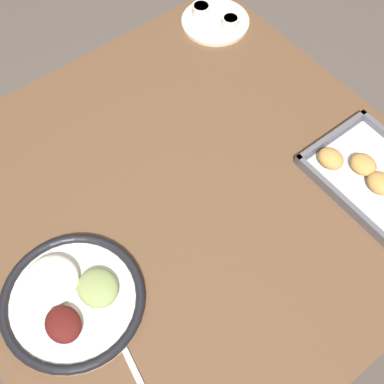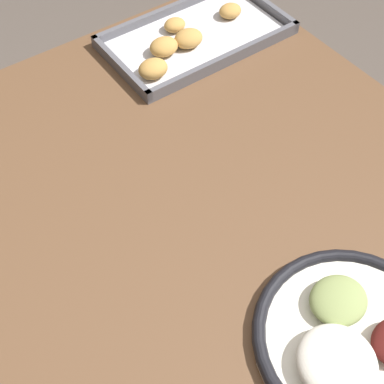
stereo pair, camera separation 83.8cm
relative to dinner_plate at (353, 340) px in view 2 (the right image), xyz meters
name	(u,v)px [view 2 (the right image)]	position (x,y,z in m)	size (l,w,h in m)	color
ground_plane	(187,368)	(-0.06, 0.33, -0.79)	(8.00, 8.00, 0.00)	#564C44
dining_table	(184,244)	(-0.06, 0.33, -0.13)	(1.01, 1.03, 0.77)	brown
dinner_plate	(353,340)	(0.00, 0.00, 0.00)	(0.29, 0.29, 0.05)	white
baking_tray	(191,38)	(0.21, 0.68, 0.00)	(0.40, 0.22, 0.04)	#595960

